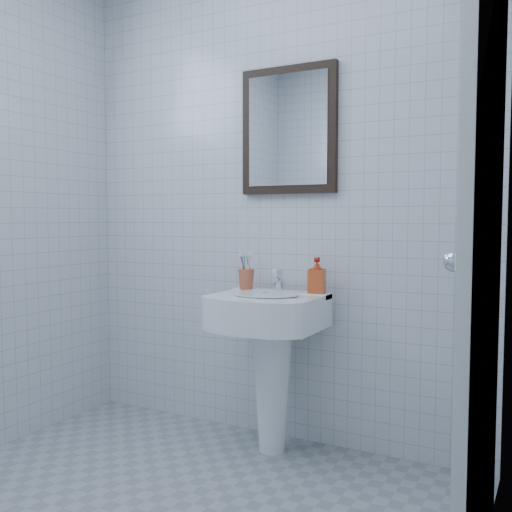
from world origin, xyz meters
The scene contains 10 objects.
wall_back centered at (0.00, 1.20, 1.25)m, with size 2.20×0.02×2.50m, color silver.
wall_right centered at (1.10, 0.00, 1.25)m, with size 0.02×2.40×2.50m, color silver.
washbasin centered at (0.10, 0.98, 0.52)m, with size 0.50×0.37×0.77m.
faucet centered at (0.10, 1.07, 0.81)m, with size 0.05×0.10×0.11m.
toothbrush_cup centered at (-0.08, 1.07, 0.82)m, with size 0.08×0.08×0.10m, color #B85436, non-canonical shape.
soap_dispenser centered at (0.29, 1.10, 0.85)m, with size 0.08×0.08×0.17m, color red.
wall_mirror centered at (0.10, 1.18, 1.55)m, with size 0.50×0.04×0.62m.
bathroom_door centered at (1.08, 0.55, 1.00)m, with size 0.04×0.80×2.00m, color silver.
towel_ring centered at (1.06, 0.74, 1.05)m, with size 0.18×0.18×0.01m, color silver.
hand_towel centered at (1.04, 0.74, 0.87)m, with size 0.03×0.16×0.38m, color beige.
Camera 1 is at (1.30, -1.39, 1.12)m, focal length 40.00 mm.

